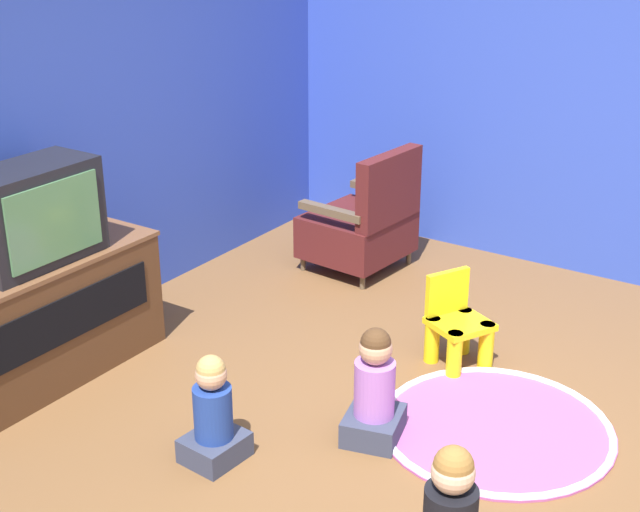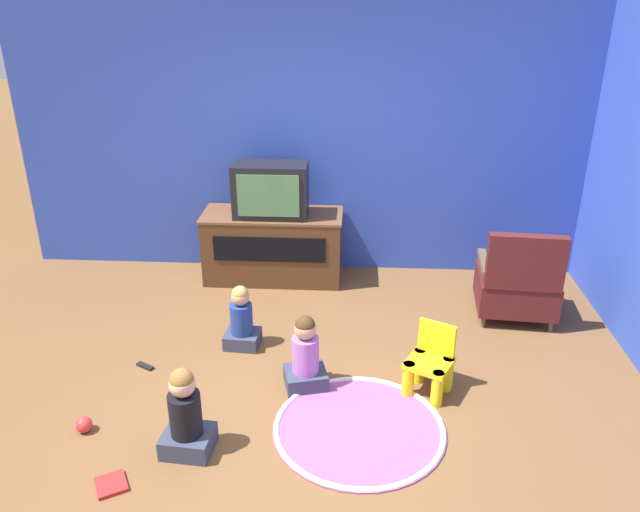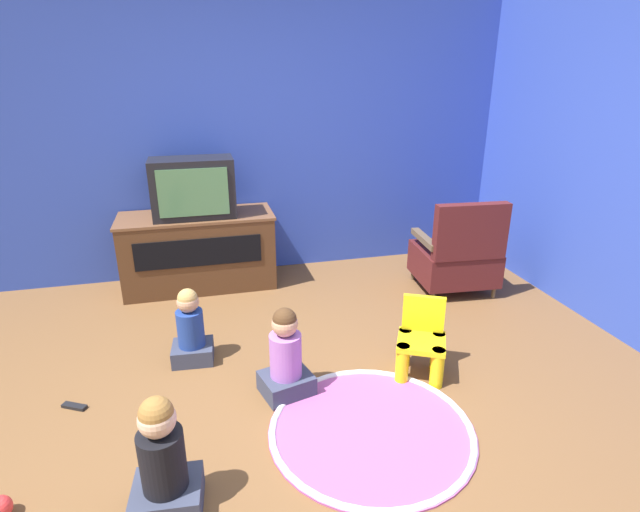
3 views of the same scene
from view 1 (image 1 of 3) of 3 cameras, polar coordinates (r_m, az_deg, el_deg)
name	(u,v)px [view 1 (image 1 of 3)]	position (r m, az deg, el deg)	size (l,w,h in m)	color
ground_plane	(438,455)	(4.26, 7.59, -12.52)	(30.00, 30.00, 0.00)	brown
wall_back	(15,112)	(5.04, -18.93, 8.72)	(5.58, 0.12, 2.67)	#2D47B2
tv_cabinet	(38,316)	(4.93, -17.58, -3.66)	(1.34, 0.55, 0.67)	#4C2D19
television	(31,215)	(4.68, -17.99, 2.53)	(0.69, 0.36, 0.50)	black
black_armchair	(363,224)	(6.05, 2.78, 2.04)	(0.70, 0.65, 0.86)	brown
yellow_kid_chair	(457,329)	(4.94, 8.76, -4.63)	(0.40, 0.39, 0.51)	yellow
play_mat	(496,427)	(4.49, 11.17, -10.68)	(1.14, 1.14, 0.04)	#A54C8C
child_watching_left	(374,392)	(4.22, 3.50, -8.66)	(0.35, 0.32, 0.58)	#33384C
child_watching_center	(213,415)	(4.11, -6.85, -10.10)	(0.29, 0.26, 0.53)	#33384C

